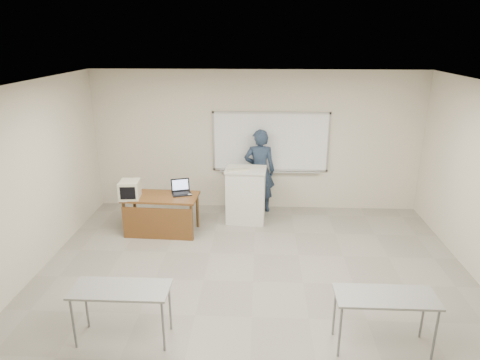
# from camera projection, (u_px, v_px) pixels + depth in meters

# --- Properties ---
(floor) EXTENTS (7.00, 8.00, 0.01)m
(floor) POSITION_uv_depth(u_px,v_px,m) (252.00, 317.00, 5.85)
(floor) COLOR gray
(floor) RESTS_ON ground
(whiteboard) EXTENTS (2.48, 0.10, 1.31)m
(whiteboard) POSITION_uv_depth(u_px,v_px,m) (271.00, 143.00, 9.11)
(whiteboard) COLOR white
(whiteboard) RESTS_ON floor
(student_desks) EXTENTS (4.40, 2.20, 0.73)m
(student_desks) POSITION_uv_depth(u_px,v_px,m) (249.00, 344.00, 4.35)
(student_desks) COLOR gray
(student_desks) RESTS_ON floor
(instructor_desk) EXTENTS (1.40, 0.70, 0.75)m
(instructor_desk) POSITION_uv_depth(u_px,v_px,m) (160.00, 208.00, 8.11)
(instructor_desk) COLOR brown
(instructor_desk) RESTS_ON floor
(podium) EXTENTS (0.80, 0.59, 1.13)m
(podium) POSITION_uv_depth(u_px,v_px,m) (246.00, 195.00, 8.70)
(podium) COLOR silver
(podium) RESTS_ON floor
(crt_monitor) EXTENTS (0.37, 0.42, 0.35)m
(crt_monitor) POSITION_uv_depth(u_px,v_px,m) (130.00, 189.00, 8.00)
(crt_monitor) COLOR beige
(crt_monitor) RESTS_ON instructor_desk
(laptop) EXTENTS (0.36, 0.33, 0.26)m
(laptop) POSITION_uv_depth(u_px,v_px,m) (182.00, 190.00, 8.26)
(laptop) COLOR black
(laptop) RESTS_ON instructor_desk
(mouse) EXTENTS (0.10, 0.07, 0.03)m
(mouse) POSITION_uv_depth(u_px,v_px,m) (190.00, 195.00, 8.16)
(mouse) COLOR #B0B2B9
(mouse) RESTS_ON instructor_desk
(keyboard) EXTENTS (0.45, 0.25, 0.02)m
(keyboard) POSITION_uv_depth(u_px,v_px,m) (238.00, 170.00, 8.40)
(keyboard) COLOR beige
(keyboard) RESTS_ON podium
(presenter) EXTENTS (0.66, 0.44, 1.81)m
(presenter) POSITION_uv_depth(u_px,v_px,m) (260.00, 171.00, 9.12)
(presenter) COLOR black
(presenter) RESTS_ON floor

